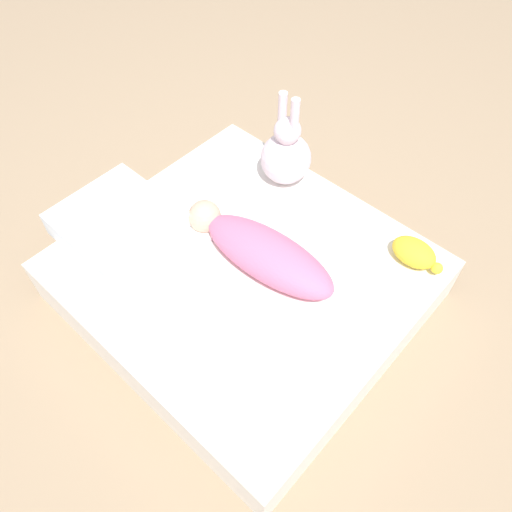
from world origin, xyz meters
TOP-DOWN VIEW (x-y plane):
  - ground_plane at (0.00, 0.00)m, footprint 12.00×12.00m
  - bed_mattress at (0.00, 0.00)m, footprint 1.12×1.04m
  - burp_cloth at (-0.26, 0.01)m, footprint 0.21×0.21m
  - swaddled_baby at (0.04, 0.04)m, footprint 0.60×0.22m
  - pillow at (-0.43, -0.20)m, footprint 0.37×0.36m
  - bunny_plush at (-0.17, 0.42)m, footprint 0.19×0.19m
  - turtle_plush at (0.42, 0.40)m, footprint 0.19×0.11m

SIDE VIEW (x-z plane):
  - ground_plane at x=0.00m, z-range 0.00..0.00m
  - bed_mattress at x=0.00m, z-range 0.00..0.20m
  - burp_cloth at x=-0.26m, z-range 0.20..0.22m
  - turtle_plush at x=0.42m, z-range 0.20..0.28m
  - pillow at x=-0.43m, z-range 0.20..0.30m
  - swaddled_baby at x=0.04m, z-range 0.20..0.32m
  - bunny_plush at x=-0.17m, z-range 0.13..0.50m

